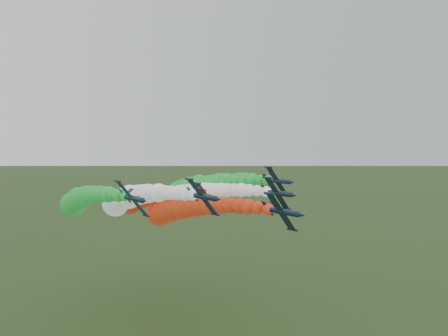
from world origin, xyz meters
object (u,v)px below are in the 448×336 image
at_px(jet_outer_right, 193,187).
at_px(jet_inner_right, 185,196).
at_px(jet_lead, 176,209).
at_px(jet_trail, 140,200).
at_px(jet_inner_left, 127,199).
at_px(jet_outer_left, 79,200).

bearing_deg(jet_outer_right, jet_inner_right, -133.48).
relative_size(jet_lead, jet_inner_right, 1.01).
xyz_separation_m(jet_lead, jet_outer_right, (19.03, 20.75, 3.20)).
bearing_deg(jet_inner_right, jet_trail, 116.70).
height_order(jet_inner_left, jet_inner_right, jet_inner_left).
relative_size(jet_inner_right, jet_outer_right, 0.99).
height_order(jet_inner_left, jet_trail, jet_inner_left).
relative_size(jet_lead, jet_outer_right, 1.00).
bearing_deg(jet_lead, jet_outer_right, 47.49).
bearing_deg(jet_inner_left, jet_outer_right, 18.45).
distance_m(jet_inner_right, jet_outer_right, 13.62).
height_order(jet_outer_left, jet_outer_right, jet_outer_right).
distance_m(jet_inner_right, jet_trail, 17.32).
bearing_deg(jet_inner_right, jet_inner_left, 179.13).
bearing_deg(jet_outer_right, jet_trail, 161.98).
relative_size(jet_inner_left, jet_inner_right, 1.01).
relative_size(jet_inner_left, jet_trail, 1.00).
distance_m(jet_outer_left, jet_outer_right, 38.87).
height_order(jet_inner_right, jet_trail, jet_inner_right).
distance_m(jet_outer_left, jet_trail, 22.67).
relative_size(jet_inner_left, jet_outer_left, 1.00).
xyz_separation_m(jet_inner_left, jet_outer_left, (-10.28, 9.25, -0.48)).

